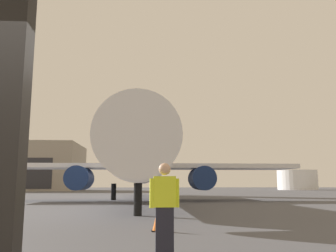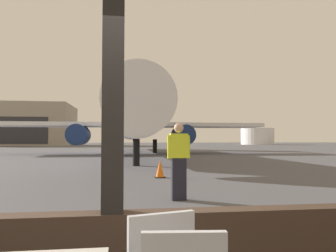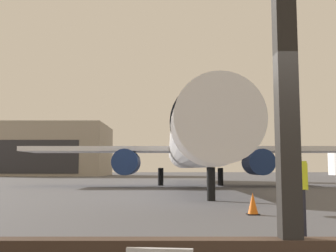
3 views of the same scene
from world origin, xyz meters
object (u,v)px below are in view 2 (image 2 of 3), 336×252
object	(u,v)px
ground_crew_worker	(179,160)
traffic_cone	(160,169)
airplane	(132,122)
fuel_storage_tank	(257,136)
distant_hangar	(21,125)

from	to	relation	value
ground_crew_worker	traffic_cone	size ratio (longest dim) A/B	2.69
airplane	ground_crew_worker	distance (m)	23.68
ground_crew_worker	fuel_storage_tank	size ratio (longest dim) A/B	0.19
airplane	fuel_storage_tank	world-z (taller)	airplane
ground_crew_worker	distant_hangar	size ratio (longest dim) A/B	0.07
traffic_cone	distant_hangar	world-z (taller)	distant_hangar
ground_crew_worker	fuel_storage_tank	bearing A→B (deg)	65.41
airplane	fuel_storage_tank	size ratio (longest dim) A/B	3.85
ground_crew_worker	distant_hangar	xyz separation A→B (m)	(-26.10, 71.80, 3.94)
traffic_cone	fuel_storage_tank	bearing A→B (deg)	64.21
distant_hangar	airplane	bearing A→B (deg)	-62.20
ground_crew_worker	fuel_storage_tank	distance (m)	86.78
traffic_cone	fuel_storage_tank	world-z (taller)	fuel_storage_tank
traffic_cone	fuel_storage_tank	size ratio (longest dim) A/B	0.07
airplane	traffic_cone	distance (m)	19.54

